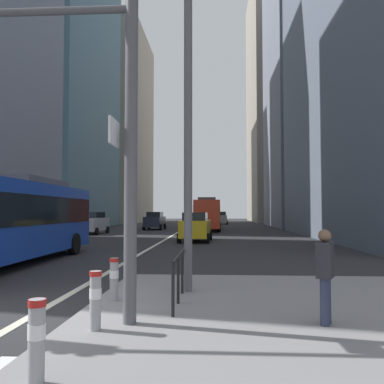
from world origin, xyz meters
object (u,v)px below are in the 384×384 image
traffic_signal_gantry (7,91)px  pedestrian_waiting (325,272)px  bollard_back (114,277)px  car_oncoming_far (155,221)px  city_bus_red_receding (207,213)px  car_receding_near (221,218)px  bollard_left (37,337)px  bollard_right (95,297)px  city_bus_blue_oncoming (10,216)px  car_oncoming_mid (92,223)px  street_lamp_post (188,77)px  car_receding_far (195,227)px

traffic_signal_gantry → pedestrian_waiting: (5.48, 0.15, -3.12)m
pedestrian_waiting → bollard_back: bearing=159.1°
car_oncoming_far → city_bus_red_receding: bearing=-10.5°
traffic_signal_gantry → car_receding_near: bearing=85.3°
traffic_signal_gantry → bollard_left: bearing=-54.7°
car_receding_near → bollard_right: 55.77m
city_bus_blue_oncoming → traffic_signal_gantry: traffic_signal_gantry is taller
city_bus_red_receding → car_oncoming_far: (-5.75, 1.07, -0.85)m
car_oncoming_mid → street_lamp_post: street_lamp_post is taller
bollard_back → car_oncoming_far: bearing=97.3°
car_receding_near → traffic_signal_gantry: traffic_signal_gantry is taller
city_bus_blue_oncoming → bollard_left: size_ratio=12.68×
city_bus_blue_oncoming → car_oncoming_far: (1.09, 29.09, -0.85)m
bollard_back → traffic_signal_gantry: bearing=-132.4°
car_oncoming_far → pedestrian_waiting: size_ratio=2.82×
car_receding_far → street_lamp_post: size_ratio=0.52×
car_receding_near → bollard_back: size_ratio=5.04×
car_receding_far → bollard_back: size_ratio=4.64×
city_bus_blue_oncoming → car_receding_far: city_bus_blue_oncoming is taller
car_receding_far → car_oncoming_far: (-5.33, 17.12, 0.00)m
car_oncoming_mid → street_lamp_post: size_ratio=0.56×
city_bus_red_receding → traffic_signal_gantry: (-2.75, -36.03, 2.30)m
car_oncoming_mid → traffic_signal_gantry: bearing=-75.6°
city_bus_blue_oncoming → bollard_left: (5.78, -10.38, -1.18)m
car_oncoming_mid → street_lamp_post: (10.23, -25.42, 4.29)m
car_oncoming_mid → car_oncoming_far: bearing=64.5°
street_lamp_post → car_receding_far: bearing=92.2°
car_oncoming_mid → street_lamp_post: 27.74m
city_bus_red_receding → traffic_signal_gantry: bearing=-94.4°
traffic_signal_gantry → car_receding_far: bearing=83.4°
car_oncoming_far → bollard_left: 39.75m
car_oncoming_mid → car_receding_far: 12.62m
car_oncoming_mid → car_oncoming_far: 9.84m
car_receding_far → street_lamp_post: (0.67, -17.19, 4.29)m
car_oncoming_mid → pedestrian_waiting: size_ratio=2.82×
bollard_back → pedestrian_waiting: 4.26m
car_oncoming_mid → pedestrian_waiting: bearing=-65.6°
city_bus_red_receding → traffic_signal_gantry: traffic_signal_gantry is taller
city_bus_blue_oncoming → car_receding_near: size_ratio=2.58×
car_receding_near → car_oncoming_far: same height
car_receding_near → bollard_left: (-2.86, -57.70, -0.33)m
car_receding_far → bollard_left: (-0.64, -22.36, -0.33)m
car_oncoming_mid → pedestrian_waiting: (12.71, -28.06, 0.03)m
city_bus_red_receding → car_oncoming_mid: 12.71m
city_bus_blue_oncoming → street_lamp_post: street_lamp_post is taller
car_oncoming_mid → bollard_back: bearing=-71.8°
car_receding_far → car_oncoming_far: 17.93m
street_lamp_post → car_oncoming_far: bearing=99.9°
car_receding_near → traffic_signal_gantry: 55.60m
car_receding_near → bollard_back: (-3.03, -53.66, -0.34)m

